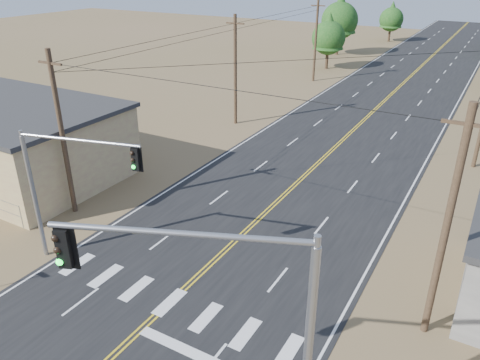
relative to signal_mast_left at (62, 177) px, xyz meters
The scene contains 10 objects.
road 23.12m from the signal_mast_left, 73.66° to the left, with size 15.00×200.00×0.02m, color black.
utility_pole_left_near 5.56m from the signal_mast_left, 138.15° to the left, with size 1.80×0.30×10.00m.
utility_pole_left_mid 24.07m from the signal_mast_left, 99.90° to the left, with size 1.80×0.30×10.00m.
utility_pole_left_far 43.90m from the signal_mast_left, 95.41° to the left, with size 1.80×0.30×10.00m.
utility_pole_right_near 17.27m from the signal_mast_left, 12.39° to the left, with size 1.80×0.30×10.00m.
signal_mast_left is the anchor object (origin of this frame).
signal_mast_right 13.25m from the signal_mast_left, 20.55° to the right, with size 6.82×3.05×8.05m.
tree_left_near 51.92m from the signal_mast_left, 95.83° to the left, with size 4.68×4.68×7.80m.
tree_left_mid 63.43m from the signal_mast_left, 96.92° to the left, with size 5.84×5.84×9.74m.
tree_left_far 81.06m from the signal_mast_left, 92.50° to the left, with size 4.39×4.39×7.32m.
Camera 1 is at (11.27, -5.18, 14.33)m, focal length 35.00 mm.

